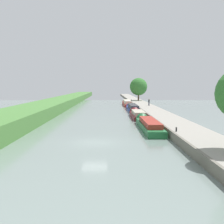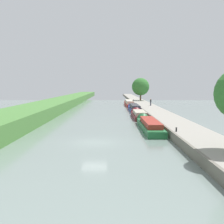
# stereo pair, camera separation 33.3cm
# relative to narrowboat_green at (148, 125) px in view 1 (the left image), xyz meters

# --- Properties ---
(ground_plane) EXTENTS (160.00, 160.00, 0.00)m
(ground_plane) POSITION_rel_narrowboat_green_xyz_m (-6.55, -8.67, -0.56)
(ground_plane) COLOR slate
(right_towpath) EXTENTS (4.27, 260.00, 0.87)m
(right_towpath) POSITION_rel_narrowboat_green_xyz_m (3.69, -8.67, -0.13)
(right_towpath) COLOR gray
(right_towpath) RESTS_ON ground_plane
(stone_quay) EXTENTS (0.25, 260.00, 0.92)m
(stone_quay) POSITION_rel_narrowboat_green_xyz_m (1.43, -8.67, -0.10)
(stone_quay) COLOR #6B665B
(stone_quay) RESTS_ON ground_plane
(narrowboat_green) EXTENTS (2.05, 14.00, 1.94)m
(narrowboat_green) POSITION_rel_narrowboat_green_xyz_m (0.00, 0.00, 0.00)
(narrowboat_green) COLOR #1E6033
(narrowboat_green) RESTS_ON ground_plane
(narrowboat_maroon) EXTENTS (2.19, 11.24, 2.08)m
(narrowboat_maroon) POSITION_rel_narrowboat_green_xyz_m (-0.08, 13.13, -0.05)
(narrowboat_maroon) COLOR maroon
(narrowboat_maroon) RESTS_ON ground_plane
(narrowboat_blue) EXTENTS (1.96, 15.47, 2.11)m
(narrowboat_blue) POSITION_rel_narrowboat_green_xyz_m (0.16, 26.00, 0.05)
(narrowboat_blue) COLOR #283D93
(narrowboat_blue) RESTS_ON ground_plane
(narrowboat_red) EXTENTS (2.05, 16.02, 2.17)m
(narrowboat_red) POSITION_rel_narrowboat_green_xyz_m (-0.01, 43.04, 0.06)
(narrowboat_red) COLOR maroon
(narrowboat_red) RESTS_ON ground_plane
(tree_rightbank_midnear) EXTENTS (5.53, 5.53, 7.16)m
(tree_rightbank_midnear) POSITION_rel_narrowboat_green_xyz_m (4.29, 52.78, 4.69)
(tree_rightbank_midnear) COLOR brown
(tree_rightbank_midnear) RESTS_ON right_towpath
(person_walking) EXTENTS (0.34, 0.34, 1.66)m
(person_walking) POSITION_rel_narrowboat_green_xyz_m (4.35, 29.78, 1.18)
(person_walking) COLOR #282D42
(person_walking) RESTS_ON right_towpath
(mooring_bollard_near) EXTENTS (0.16, 0.16, 0.45)m
(mooring_bollard_near) POSITION_rel_narrowboat_green_xyz_m (1.86, -7.43, 0.53)
(mooring_bollard_near) COLOR black
(mooring_bollard_near) RESTS_ON right_towpath
(mooring_bollard_far) EXTENTS (0.16, 0.16, 0.45)m
(mooring_bollard_far) POSITION_rel_narrowboat_green_xyz_m (1.86, 50.42, 0.53)
(mooring_bollard_far) COLOR black
(mooring_bollard_far) RESTS_ON right_towpath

